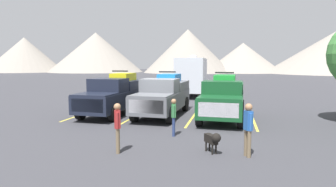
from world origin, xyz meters
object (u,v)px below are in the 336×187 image
(camper_trailer_a, at_px, (192,74))
(person_c, at_px, (248,126))
(pickup_truck_a, at_px, (114,94))
(dog, at_px, (213,139))
(person_a, at_px, (174,115))
(pickup_truck_b, at_px, (163,95))
(person_b, at_px, (118,124))
(pickup_truck_c, at_px, (223,98))

(camper_trailer_a, bearing_deg, person_c, -76.51)
(pickup_truck_a, height_order, person_c, pickup_truck_a)
(person_c, distance_m, dog, 1.22)
(camper_trailer_a, xyz_separation_m, person_a, (1.21, -14.84, -1.07))
(pickup_truck_b, distance_m, person_b, 7.20)
(camper_trailer_a, relative_size, person_b, 4.68)
(pickup_truck_b, distance_m, person_a, 4.80)
(pickup_truck_a, relative_size, pickup_truck_c, 1.07)
(pickup_truck_c, height_order, dog, pickup_truck_c)
(camper_trailer_a, height_order, person_a, camper_trailer_a)
(pickup_truck_a, bearing_deg, pickup_truck_b, 2.00)
(person_b, bearing_deg, pickup_truck_c, 64.06)
(pickup_truck_c, xyz_separation_m, person_c, (0.97, -6.23, -0.16))
(pickup_truck_a, relative_size, person_c, 3.38)
(pickup_truck_b, distance_m, dog, 7.39)
(pickup_truck_b, height_order, pickup_truck_c, pickup_truck_b)
(pickup_truck_c, height_order, camper_trailer_a, camper_trailer_a)
(camper_trailer_a, distance_m, dog, 17.22)
(person_c, bearing_deg, pickup_truck_a, 138.18)
(pickup_truck_c, relative_size, person_c, 3.15)
(pickup_truck_a, height_order, person_a, pickup_truck_a)
(pickup_truck_a, height_order, pickup_truck_b, pickup_truck_a)
(pickup_truck_a, distance_m, person_a, 6.32)
(dog, bearing_deg, person_c, -3.55)
(pickup_truck_b, height_order, camper_trailer_a, camper_trailer_a)
(person_c, bearing_deg, pickup_truck_c, 98.82)
(dog, bearing_deg, pickup_truck_b, 116.25)
(camper_trailer_a, relative_size, person_a, 5.09)
(person_a, distance_m, person_b, 2.99)
(person_b, distance_m, dog, 3.24)
(person_c, bearing_deg, person_b, -173.03)
(pickup_truck_a, distance_m, person_c, 9.85)
(pickup_truck_a, relative_size, person_b, 3.48)
(person_a, bearing_deg, camper_trailer_a, 94.67)
(person_c, bearing_deg, camper_trailer_a, 103.49)
(pickup_truck_a, bearing_deg, dog, -46.19)
(pickup_truck_c, bearing_deg, camper_trailer_a, 106.12)
(pickup_truck_a, height_order, dog, pickup_truck_a)
(pickup_truck_c, bearing_deg, person_b, -115.94)
(person_b, height_order, person_c, person_c)
(pickup_truck_a, xyz_separation_m, person_c, (7.34, -6.57, -0.17))
(person_a, bearing_deg, pickup_truck_c, 65.32)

